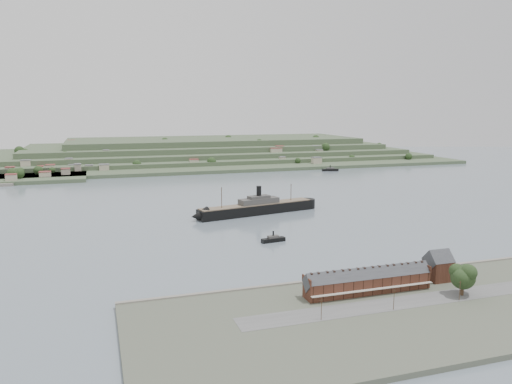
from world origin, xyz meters
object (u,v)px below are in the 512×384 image
object	(u,v)px
terrace_row	(368,281)
steamship	(254,208)
gabled_building	(438,266)
fig_tree	(464,276)
tugboat	(273,239)

from	to	relation	value
terrace_row	steamship	xyz separation A→B (m)	(4.18, 168.74, -2.26)
gabled_building	fig_tree	distance (m)	19.39
gabled_building	tugboat	bearing A→B (deg)	117.07
tugboat	gabled_building	bearing A→B (deg)	-62.93
gabled_building	fig_tree	size ratio (longest dim) A/B	1.03
gabled_building	steamship	size ratio (longest dim) A/B	0.14
terrace_row	steamship	bearing A→B (deg)	88.58
gabled_building	steamship	bearing A→B (deg)	101.44
terrace_row	gabled_building	distance (m)	37.74
terrace_row	tugboat	distance (m)	93.35
steamship	fig_tree	world-z (taller)	steamship
terrace_row	fig_tree	xyz separation A→B (m)	(35.16, -15.11, 3.50)
steamship	tugboat	world-z (taller)	steamship
steamship	tugboat	bearing A→B (deg)	-99.06
fig_tree	steamship	bearing A→B (deg)	99.57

